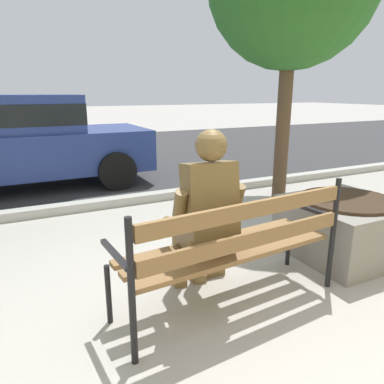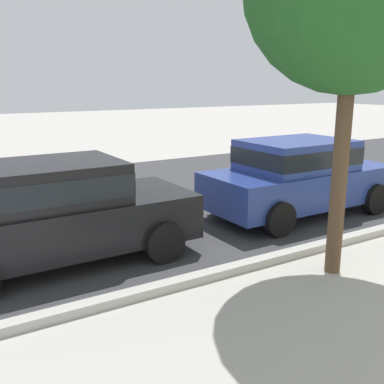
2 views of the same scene
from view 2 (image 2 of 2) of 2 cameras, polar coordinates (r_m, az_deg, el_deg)
street_surface at (r=12.44m, az=7.58°, el=1.25°), size 60.00×9.00×0.01m
parked_car_black at (r=6.99m, az=-17.11°, el=-2.13°), size 4.11×1.95×1.56m
parked_car_blue at (r=9.45m, az=13.43°, el=2.17°), size 4.11×1.95×1.56m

